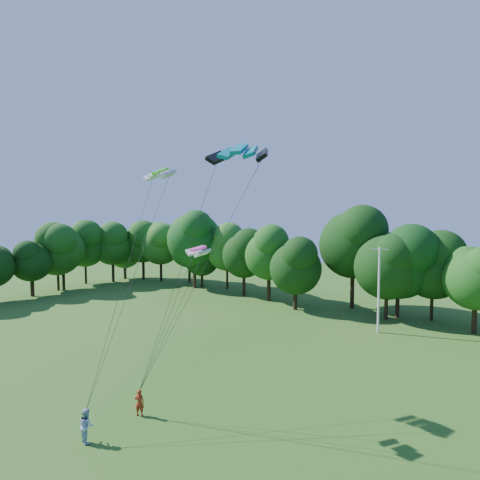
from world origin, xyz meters
The scene contains 10 objects.
ground centered at (0.00, 0.00, 0.00)m, with size 160.00×160.00×0.00m, color #285617.
utility_pole centered at (4.44, 30.46, 4.46)m, with size 1.64×0.75×8.71m.
kite_flyer_left centered at (-0.72, 5.43, 0.78)m, with size 0.57×0.37×1.56m, color #9B2714.
kite_flyer_right centered at (-0.68, 2.14, 0.88)m, with size 0.86×0.67×1.76m, color #98B0D3.
kite_teal centered at (4.51, 8.33, 15.30)m, with size 3.47×2.40×0.80m.
kite_green centered at (-2.99, 8.97, 14.79)m, with size 2.58×1.31×0.58m.
kite_pink centered at (1.77, 7.88, 9.85)m, with size 1.97×1.39×0.32m.
tree_back_west centered at (-27.61, 35.36, 8.95)m, with size 9.86×9.86×14.34m.
tree_back_center centered at (4.25, 37.31, 7.76)m, with size 8.55×8.55×12.43m.
tree_flank_west centered at (-42.93, 19.93, 7.64)m, with size 8.41×8.41×12.24m.
Camera 1 is at (17.46, -7.25, 11.62)m, focal length 28.00 mm.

